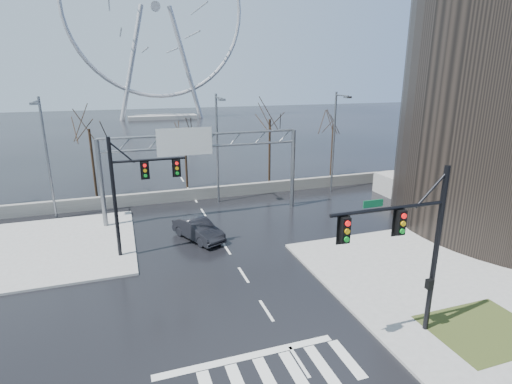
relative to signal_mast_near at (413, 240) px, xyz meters
name	(u,v)px	position (x,y,z in m)	size (l,w,h in m)	color
ground	(266,311)	(-5.14, 4.04, -4.87)	(260.00, 260.00, 0.00)	black
sidewalk_right_ext	(403,264)	(4.86, 6.04, -4.80)	(12.00, 10.00, 0.15)	gray
sidewalk_far	(60,246)	(-16.14, 16.04, -4.80)	(10.00, 12.00, 0.15)	gray
grass_strip	(484,330)	(3.86, -0.96, -4.72)	(5.00, 4.00, 0.02)	#2D3817
barrier_wall	(195,194)	(-5.14, 24.04, -4.32)	(52.00, 0.50, 1.10)	slate
signal_mast_near	(413,240)	(0.00, 0.00, 0.00)	(5.52, 0.41, 8.00)	black
signal_mast_far	(132,185)	(-11.01, 13.00, -0.04)	(4.72, 0.41, 8.00)	black
sign_gantry	(199,157)	(-5.52, 19.00, 0.31)	(16.36, 0.40, 7.60)	slate
streetlight_left	(45,150)	(-17.14, 22.20, 1.01)	(0.50, 2.55, 10.00)	slate
streetlight_mid	(218,141)	(-3.14, 22.20, 1.01)	(0.50, 2.55, 10.00)	slate
streetlight_right	(336,134)	(8.86, 22.20, 1.01)	(0.50, 2.55, 10.00)	slate
tree_left	(90,137)	(-14.14, 27.54, 1.10)	(3.75, 3.75, 7.50)	black
tree_center	(185,139)	(-5.14, 28.54, 0.30)	(3.25, 3.25, 6.50)	black
tree_right	(270,127)	(3.86, 27.54, 1.34)	(3.90, 3.90, 7.80)	black
tree_far_right	(333,130)	(11.86, 28.04, 0.54)	(3.40, 3.40, 6.80)	black
ferris_wheel	(156,14)	(-0.14, 99.04, 21.26)	(45.00, 6.00, 50.91)	gray
car	(198,229)	(-6.66, 14.33, -4.10)	(1.63, 4.67, 1.54)	black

